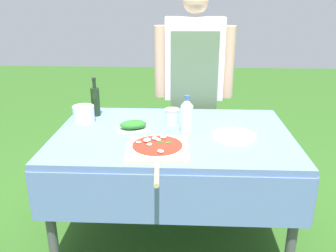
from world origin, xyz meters
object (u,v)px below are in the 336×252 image
(prep_table, at_px, (173,146))
(mixing_tub, at_px, (84,114))
(oil_bottle, at_px, (95,101))
(water_bottle, at_px, (187,115))
(plate_stack, at_px, (234,136))
(pizza_on_peel, at_px, (157,148))
(herb_container, at_px, (133,125))
(sauce_jar, at_px, (172,118))
(person_cook, at_px, (194,79))

(prep_table, bearing_deg, mixing_tub, 165.12)
(mixing_tub, bearing_deg, oil_bottle, 72.12)
(water_bottle, distance_m, plate_stack, 0.30)
(prep_table, xyz_separation_m, pizza_on_peel, (-0.07, -0.27, 0.11))
(mixing_tub, distance_m, plate_stack, 0.96)
(oil_bottle, bearing_deg, water_bottle, -25.44)
(herb_container, bearing_deg, sauce_jar, 22.36)
(herb_container, bearing_deg, prep_table, -9.61)
(oil_bottle, distance_m, sauce_jar, 0.55)
(herb_container, xyz_separation_m, plate_stack, (0.60, -0.11, -0.02))
(water_bottle, bearing_deg, prep_table, -178.28)
(person_cook, relative_size, water_bottle, 6.94)
(prep_table, relative_size, herb_container, 6.40)
(person_cook, relative_size, oil_bottle, 6.06)
(pizza_on_peel, xyz_separation_m, sauce_jar, (0.06, 0.41, 0.03))
(pizza_on_peel, relative_size, oil_bottle, 2.17)
(person_cook, xyz_separation_m, herb_container, (-0.38, -0.63, -0.15))
(prep_table, xyz_separation_m, water_bottle, (0.08, 0.00, 0.20))
(prep_table, relative_size, person_cook, 0.89)
(oil_bottle, distance_m, plate_stack, 0.97)
(person_cook, xyz_separation_m, mixing_tub, (-0.71, -0.52, -0.12))
(plate_stack, bearing_deg, mixing_tub, 166.52)
(person_cook, bearing_deg, prep_table, 78.18)
(pizza_on_peel, distance_m, herb_container, 0.35)
(oil_bottle, bearing_deg, mixing_tub, -107.88)
(mixing_tub, bearing_deg, herb_container, -18.59)
(pizza_on_peel, height_order, sauce_jar, sauce_jar)
(person_cook, height_order, herb_container, person_cook)
(water_bottle, distance_m, sauce_jar, 0.17)
(oil_bottle, distance_m, water_bottle, 0.68)
(person_cook, distance_m, herb_container, 0.75)
(prep_table, xyz_separation_m, mixing_tub, (-0.58, 0.15, 0.15))
(pizza_on_peel, bearing_deg, sauce_jar, 77.53)
(person_cook, bearing_deg, herb_container, 58.42)
(prep_table, bearing_deg, sauce_jar, 94.16)
(mixing_tub, bearing_deg, plate_stack, -13.48)
(prep_table, xyz_separation_m, plate_stack, (0.36, -0.07, 0.10))
(herb_container, distance_m, sauce_jar, 0.25)
(person_cook, bearing_deg, pizza_on_peel, 77.05)
(oil_bottle, relative_size, plate_stack, 1.05)
(water_bottle, distance_m, mixing_tub, 0.68)
(prep_table, height_order, sauce_jar, sauce_jar)
(herb_container, bearing_deg, plate_stack, -10.53)
(oil_bottle, distance_m, herb_container, 0.39)
(oil_bottle, relative_size, mixing_tub, 1.92)
(pizza_on_peel, xyz_separation_m, oil_bottle, (-0.46, 0.56, 0.09))
(herb_container, bearing_deg, mixing_tub, 161.41)
(prep_table, height_order, oil_bottle, oil_bottle)
(pizza_on_peel, xyz_separation_m, herb_container, (-0.17, 0.31, 0.01))
(oil_bottle, xyz_separation_m, sauce_jar, (0.52, -0.16, -0.06))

